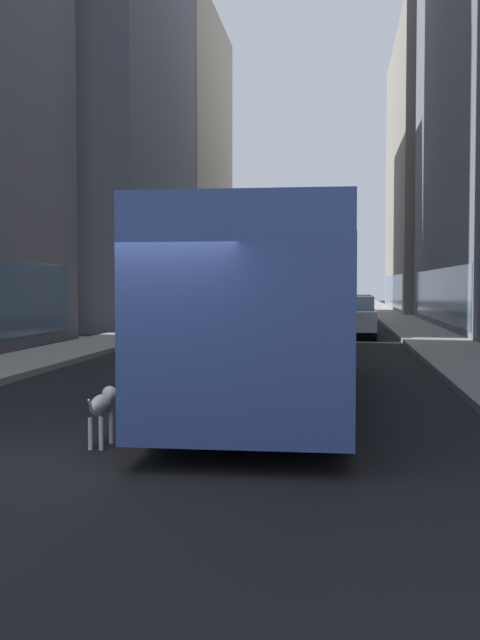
# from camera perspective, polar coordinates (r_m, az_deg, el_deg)

# --- Properties ---
(ground_plane) EXTENTS (120.00, 120.00, 0.00)m
(ground_plane) POSITION_cam_1_polar(r_m,az_deg,el_deg) (43.82, 4.37, -0.09)
(ground_plane) COLOR black
(sidewalk_left) EXTENTS (2.40, 110.00, 0.15)m
(sidewalk_left) POSITION_cam_1_polar(r_m,az_deg,el_deg) (44.48, -2.98, 0.05)
(sidewalk_left) COLOR #ADA89E
(sidewalk_left) RESTS_ON ground
(sidewalk_right) EXTENTS (2.40, 110.00, 0.15)m
(sidewalk_right) POSITION_cam_1_polar(r_m,az_deg,el_deg) (43.88, 11.82, -0.03)
(sidewalk_right) COLOR #9E9991
(sidewalk_right) RESTS_ON ground
(building_left_mid) EXTENTS (11.40, 14.37, 28.65)m
(building_left_mid) POSITION_cam_1_polar(r_m,az_deg,el_deg) (42.34, -13.31, 19.38)
(building_left_mid) COLOR slate
(building_left_mid) RESTS_ON ground
(building_left_far) EXTENTS (11.19, 15.54, 21.15)m
(building_left_far) POSITION_cam_1_polar(r_m,az_deg,el_deg) (56.41, -7.42, 11.26)
(building_left_far) COLOR #B2A893
(building_left_far) RESTS_ON ground
(building_right_far) EXTENTS (11.04, 20.77, 20.85)m
(building_right_far) POSITION_cam_1_polar(r_m,az_deg,el_deg) (61.83, 16.52, 10.27)
(building_right_far) COLOR gray
(building_right_far) RESTS_ON ground
(transit_bus) EXTENTS (2.78, 11.53, 3.05)m
(transit_bus) POSITION_cam_1_polar(r_m,az_deg,el_deg) (13.77, 2.79, 1.49)
(transit_bus) COLOR #33478C
(transit_bus) RESTS_ON ground
(car_white_van) EXTENTS (1.93, 4.77, 1.62)m
(car_white_van) POSITION_cam_1_polar(r_m,az_deg,el_deg) (35.16, 8.20, 0.58)
(car_white_van) COLOR silver
(car_white_van) RESTS_ON ground
(car_black_suv) EXTENTS (1.92, 4.35, 1.62)m
(car_black_suv) POSITION_cam_1_polar(r_m,az_deg,el_deg) (24.47, 4.80, -0.27)
(car_black_suv) COLOR black
(car_black_suv) RESTS_ON ground
(car_red_coupe) EXTENTS (1.72, 4.66, 1.62)m
(car_red_coupe) POSITION_cam_1_polar(r_m,az_deg,el_deg) (47.79, 3.19, 1.13)
(car_red_coupe) COLOR red
(car_red_coupe) RESTS_ON ground
(car_silver_sedan) EXTENTS (1.72, 4.14, 1.62)m
(car_silver_sedan) POSITION_cam_1_polar(r_m,az_deg,el_deg) (30.21, 8.33, 0.25)
(car_silver_sedan) COLOR #B7BABF
(car_silver_sedan) RESTS_ON ground
(car_yellow_taxi) EXTENTS (1.77, 4.48, 1.62)m
(car_yellow_taxi) POSITION_cam_1_polar(r_m,az_deg,el_deg) (26.90, -3.55, -0.01)
(car_yellow_taxi) COLOR yellow
(car_yellow_taxi) RESTS_ON ground
(box_truck) EXTENTS (2.30, 7.50, 3.05)m
(box_truck) POSITION_cam_1_polar(r_m,az_deg,el_deg) (39.73, 0.01, 2.05)
(box_truck) COLOR #19519E
(box_truck) RESTS_ON ground
(dalmatian_dog) EXTENTS (0.22, 0.96, 0.72)m
(dalmatian_dog) POSITION_cam_1_polar(r_m,az_deg,el_deg) (9.99, -10.16, -6.25)
(dalmatian_dog) COLOR white
(dalmatian_dog) RESTS_ON ground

